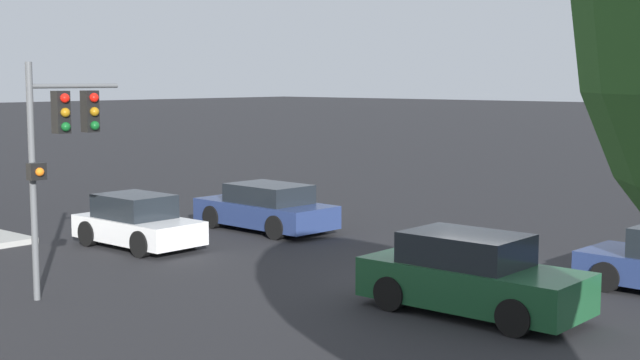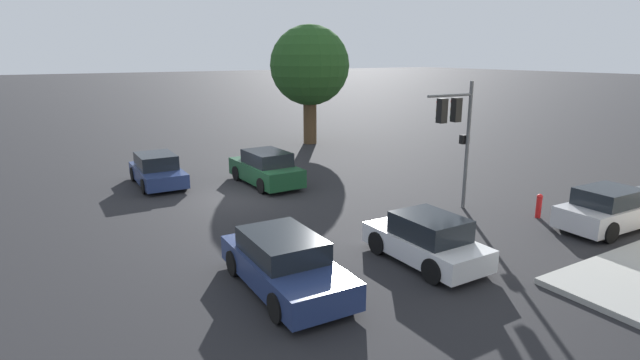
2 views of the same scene
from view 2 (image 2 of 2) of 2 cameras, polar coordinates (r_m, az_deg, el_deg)
ground_plane at (r=21.59m, az=-9.19°, el=-2.01°), size 300.00×300.00×0.00m
street_tree at (r=33.75m, az=-1.19°, el=12.88°), size 5.25×5.25×7.84m
traffic_signal at (r=19.64m, az=15.19°, el=6.40°), size 0.52×2.26×4.98m
crossing_car_0 at (r=24.50m, az=-18.11°, el=1.05°), size 4.24×2.03×1.44m
crossing_car_1 at (r=15.01m, az=12.08°, el=-6.75°), size 3.86×1.86×1.46m
crossing_car_2 at (r=23.45m, az=-6.20°, el=1.31°), size 4.50×2.00×1.60m
crossing_car_3 at (r=13.19m, az=-4.08°, el=-9.47°), size 4.69×2.14×1.44m
parked_car_0 at (r=20.03m, az=30.08°, el=-2.98°), size 1.92×3.93×1.50m
fire_hydrant at (r=20.36m, az=23.74°, el=-2.64°), size 0.22×0.22×0.92m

